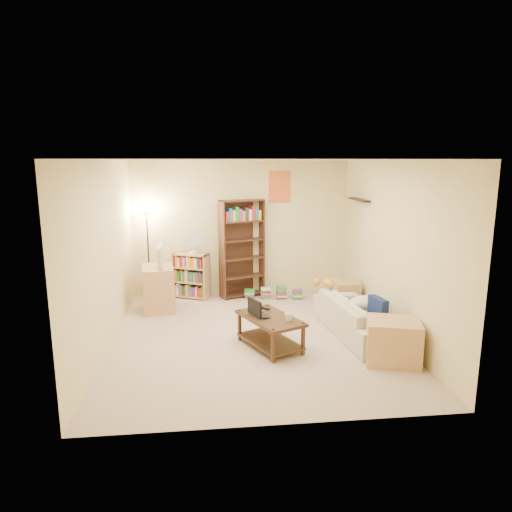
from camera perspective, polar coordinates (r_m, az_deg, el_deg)
name	(u,v)px	position (r m, az deg, el deg)	size (l,w,h in m)	color
room	(254,225)	(6.25, -0.30, 3.87)	(4.50, 4.54, 2.52)	#C1A791
sofa	(358,317)	(6.83, 12.68, -7.45)	(0.90, 1.90, 0.54)	beige
navy_pillow	(378,309)	(6.45, 14.97, -6.42)	(0.35, 0.11, 0.32)	navy
cream_blanket	(366,303)	(6.86, 13.61, -5.71)	(0.49, 0.35, 0.21)	beige
tabby_cat	(326,283)	(7.26, 8.77, -3.33)	(0.42, 0.18, 0.15)	gold
coffee_table	(270,327)	(6.23, 1.77, -8.91)	(0.91, 1.12, 0.44)	#3F2718
laptop	(263,314)	(6.24, 0.94, -7.26)	(0.34, 0.39, 0.03)	black
laptop_screen	(255,307)	(6.13, -0.19, -6.44)	(0.01, 0.33, 0.22)	white
mug	(289,317)	(6.02, 4.12, -7.60)	(0.12, 0.12, 0.11)	white
tv_remote	(264,308)	(6.49, 1.02, -6.52)	(0.05, 0.17, 0.02)	black
tv_stand	(158,288)	(7.90, -12.10, -3.97)	(0.50, 0.70, 0.75)	tan
television	(157,256)	(7.77, -12.28, 0.06)	(0.17, 0.67, 0.38)	black
tall_bookshelf	(242,246)	(8.37, -1.76, 1.23)	(0.86, 0.52, 1.80)	#412419
short_bookshelf	(191,276)	(8.47, -8.11, -2.46)	(0.70, 0.51, 0.84)	tan
desk_fan	(193,241)	(8.29, -7.93, 1.84)	(0.30, 0.17, 0.43)	silver
floor_lamp	(147,229)	(8.36, -13.44, 3.29)	(0.28, 0.28, 1.63)	black
side_table	(346,295)	(8.01, 11.18, -4.77)	(0.41, 0.41, 0.47)	tan
end_cabinet	(392,341)	(6.06, 16.69, -10.15)	(0.65, 0.54, 0.54)	tan
book_stacks	(274,293)	(8.42, 2.29, -4.70)	(1.06, 0.31, 0.23)	red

